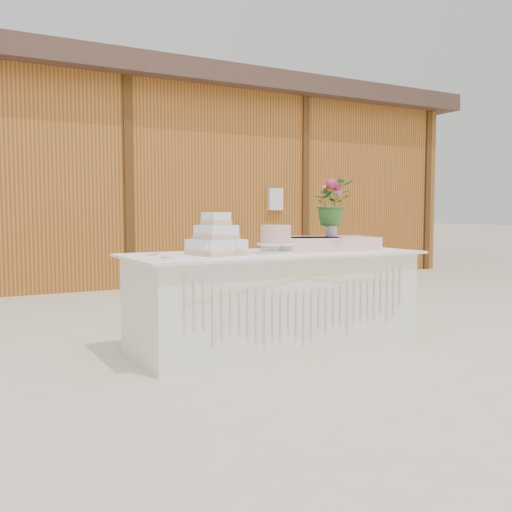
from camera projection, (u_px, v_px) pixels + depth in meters
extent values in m
plane|color=beige|center=(274.00, 346.00, 4.67)|extent=(80.00, 80.00, 0.00)
cube|color=#A76123|center=(94.00, 188.00, 9.78)|extent=(12.00, 4.00, 3.00)
cube|color=#432E25|center=(92.00, 90.00, 9.65)|extent=(12.60, 4.60, 0.30)
cube|color=white|center=(274.00, 301.00, 4.64)|extent=(2.28, 0.88, 0.75)
cube|color=white|center=(274.00, 254.00, 4.61)|extent=(2.40, 1.00, 0.02)
cube|color=white|center=(216.00, 247.00, 4.34)|extent=(0.41, 0.41, 0.12)
cube|color=#DCA98B|center=(216.00, 252.00, 4.34)|extent=(0.42, 0.42, 0.03)
cube|color=white|center=(216.00, 232.00, 4.33)|extent=(0.29, 0.29, 0.11)
cube|color=#DCA98B|center=(216.00, 236.00, 4.33)|extent=(0.31, 0.31, 0.03)
cube|color=white|center=(216.00, 219.00, 4.32)|extent=(0.19, 0.19, 0.10)
cube|color=#DCA98B|center=(216.00, 222.00, 4.32)|extent=(0.20, 0.20, 0.03)
cylinder|color=white|center=(276.00, 252.00, 4.53)|extent=(0.26, 0.26, 0.02)
cylinder|color=white|center=(276.00, 248.00, 4.53)|extent=(0.08, 0.08, 0.05)
cylinder|color=white|center=(276.00, 244.00, 4.53)|extent=(0.31, 0.31, 0.01)
cylinder|color=#EBAAA9|center=(276.00, 234.00, 4.52)|extent=(0.24, 0.24, 0.14)
cube|color=#FFCDCD|center=(320.00, 243.00, 4.89)|extent=(0.99, 0.70, 0.11)
cylinder|color=#BAB9BE|center=(331.00, 228.00, 4.91)|extent=(0.11, 0.11, 0.14)
imported|color=#2F6227|center=(331.00, 197.00, 4.89)|extent=(0.35, 0.31, 0.39)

